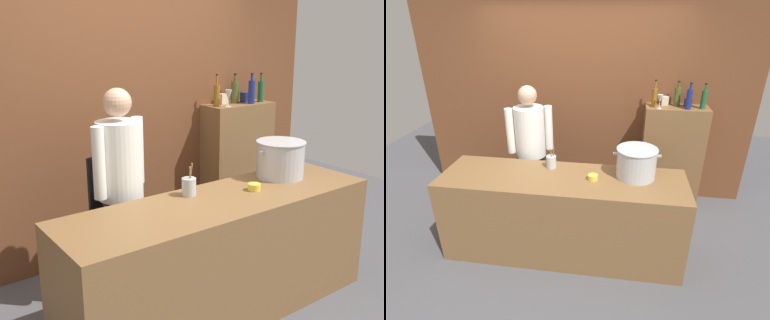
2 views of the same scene
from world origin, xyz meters
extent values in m
plane|color=#4C4C51|center=(0.00, 0.00, 0.00)|extent=(8.00, 8.00, 0.00)
cube|color=brown|center=(0.00, 1.40, 1.50)|extent=(4.40, 0.10, 3.00)
cube|color=brown|center=(0.00, 0.00, 0.45)|extent=(2.44, 0.70, 0.90)
cube|color=brown|center=(1.21, 1.19, 0.66)|extent=(0.76, 0.32, 1.33)
cylinder|color=black|center=(-0.39, 0.64, 0.42)|extent=(0.14, 0.14, 0.84)
cylinder|color=black|center=(-0.58, 0.56, 0.42)|extent=(0.14, 0.14, 0.84)
cylinder|color=white|center=(-0.49, 0.60, 1.13)|extent=(0.34, 0.34, 0.58)
cube|color=black|center=(-0.56, 0.77, 0.89)|extent=(0.29, 0.13, 0.52)
cylinder|color=white|center=(-0.28, 0.69, 1.16)|extent=(0.09, 0.09, 0.52)
cylinder|color=white|center=(-0.69, 0.52, 1.16)|extent=(0.09, 0.09, 0.52)
sphere|color=tan|center=(-0.49, 0.60, 1.55)|extent=(0.21, 0.21, 0.21)
cylinder|color=#B7BABF|center=(0.71, 0.13, 1.04)|extent=(0.38, 0.38, 0.29)
cylinder|color=#B7BABF|center=(0.71, 0.13, 1.19)|extent=(0.40, 0.40, 0.01)
cube|color=#B7BABF|center=(0.51, 0.13, 1.14)|extent=(0.04, 0.02, 0.02)
cube|color=#B7BABF|center=(0.92, 0.13, 1.14)|extent=(0.04, 0.02, 0.02)
cylinder|color=#B7BABF|center=(-0.15, 0.20, 0.97)|extent=(0.10, 0.10, 0.13)
cylinder|color=olive|center=(-0.13, 0.21, 1.03)|extent=(0.03, 0.04, 0.22)
cylinder|color=olive|center=(-0.14, 0.19, 1.02)|extent=(0.03, 0.03, 0.20)
cylinder|color=yellow|center=(0.31, 0.00, 0.93)|extent=(0.10, 0.10, 0.05)
cylinder|color=#1E592D|center=(1.49, 1.16, 1.44)|extent=(0.06, 0.06, 0.22)
cylinder|color=#1E592D|center=(1.49, 1.16, 1.58)|extent=(0.02, 0.02, 0.07)
cylinder|color=black|center=(1.49, 1.16, 1.62)|extent=(0.03, 0.03, 0.01)
cylinder|color=#475123|center=(1.20, 1.24, 1.44)|extent=(0.08, 0.08, 0.22)
cylinder|color=#475123|center=(1.20, 1.24, 1.59)|extent=(0.03, 0.03, 0.07)
cylinder|color=black|center=(1.20, 1.24, 1.63)|extent=(0.03, 0.03, 0.01)
cylinder|color=#8C5919|center=(0.92, 1.20, 1.43)|extent=(0.06, 0.06, 0.21)
cylinder|color=#8C5919|center=(0.92, 1.20, 1.59)|extent=(0.02, 0.02, 0.09)
cylinder|color=black|center=(0.92, 1.20, 1.64)|extent=(0.02, 0.02, 0.01)
cylinder|color=navy|center=(1.31, 1.11, 1.45)|extent=(0.07, 0.07, 0.24)
cylinder|color=navy|center=(1.31, 1.11, 1.60)|extent=(0.02, 0.02, 0.06)
cylinder|color=black|center=(1.31, 1.11, 1.64)|extent=(0.03, 0.03, 0.01)
cylinder|color=silver|center=(0.98, 1.09, 1.33)|extent=(0.06, 0.06, 0.01)
cylinder|color=silver|center=(0.98, 1.09, 1.37)|extent=(0.01, 0.01, 0.07)
cone|color=silver|center=(0.98, 1.09, 1.45)|extent=(0.07, 0.07, 0.10)
cube|color=beige|center=(1.06, 1.27, 1.38)|extent=(0.08, 0.08, 0.10)
cube|color=navy|center=(1.33, 1.22, 1.38)|extent=(0.08, 0.08, 0.10)
camera|label=1|loc=(-2.03, -2.39, 2.04)|focal=43.91mm
camera|label=2|loc=(0.56, -2.64, 2.37)|focal=29.16mm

